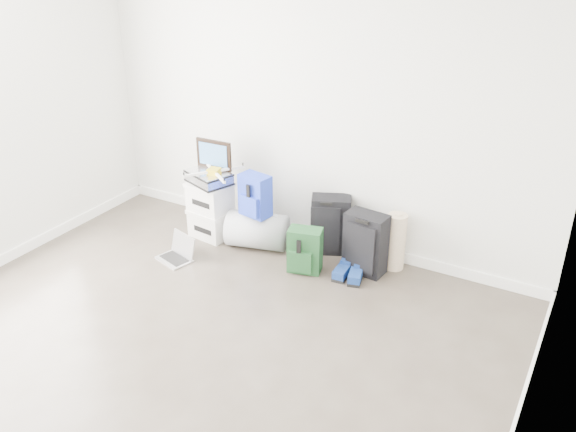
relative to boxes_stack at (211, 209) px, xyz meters
The scene contains 14 objects.
ground 2.27m from the boxes_stack, 66.31° to the right, with size 5.00×5.00×0.00m, color #3C332B.
room_envelope 2.66m from the boxes_stack, 66.13° to the right, with size 4.52×5.02×2.71m.
boxes_stack is the anchor object (origin of this frame).
briefcase 0.34m from the boxes_stack, behind, with size 0.41×0.30×0.12m, color #B2B2B7.
painting 0.55m from the boxes_stack, 90.00° to the left, with size 0.38×0.04×0.28m.
drone 0.43m from the boxes_stack, 14.04° to the right, with size 0.50×0.50×0.05m.
duffel_bag 0.53m from the boxes_stack, ahead, with size 0.35×0.35×0.57m, color #9CA0A5.
blue_backpack 0.58m from the boxes_stack, ahead, with size 0.31×0.25×0.40m.
large_suitcase 1.19m from the boxes_stack, 13.90° to the left, with size 0.41×0.35×0.56m.
green_backpack 1.13m from the boxes_stack, ahead, with size 0.33×0.28×0.41m.
carry_on 1.59m from the boxes_stack, ahead, with size 0.38×0.27×0.56m.
shoes 1.54m from the boxes_stack, ahead, with size 0.28×0.30×0.10m.
rolled_rug 1.83m from the boxes_stack, ahead, with size 0.17×0.17×0.53m, color tan.
laptop 0.58m from the boxes_stack, 90.65° to the right, with size 0.37×0.31×0.23m.
Camera 1 is at (2.40, -2.25, 2.85)m, focal length 38.00 mm.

